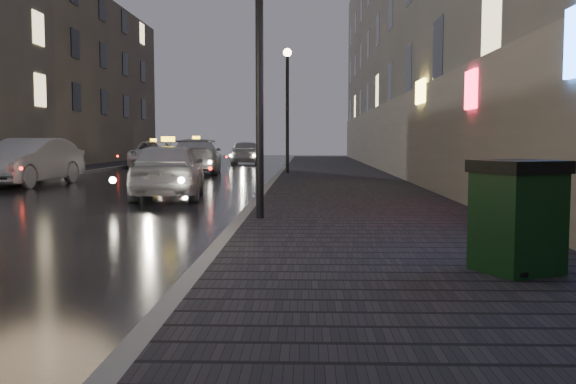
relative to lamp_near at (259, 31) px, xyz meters
name	(u,v)px	position (x,y,z in m)	size (l,w,h in m)	color
ground	(3,316)	(-1.85, -6.00, -3.49)	(120.00, 120.00, 0.00)	black
sidewalk	(336,176)	(2.05, 15.00, -3.41)	(4.60, 58.00, 0.15)	black
curb	(278,176)	(-0.35, 15.00, -3.41)	(0.20, 58.00, 0.15)	slate
sidewalk_far	(36,175)	(-10.55, 15.00, -3.41)	(2.40, 58.00, 0.15)	black
curb_far	(66,175)	(-9.25, 15.00, -3.41)	(0.20, 58.00, 0.15)	slate
building_near	(402,34)	(5.25, 19.00, 3.01)	(1.80, 50.00, 13.00)	#605B54
building_far_c	(74,83)	(-15.35, 33.00, 2.01)	(6.00, 22.00, 11.00)	#6B6051
lamp_near	(259,31)	(0.00, 0.00, 0.00)	(0.36, 0.36, 5.28)	black
lamp_far	(287,94)	(0.00, 16.00, 0.00)	(0.36, 0.36, 5.28)	black
bench	(508,198)	(4.07, -1.17, -2.87)	(0.65, 1.85, 0.94)	black
trash_bin	(517,215)	(3.09, -4.66, -2.73)	(1.04, 1.04, 1.20)	black
taxi_near	(169,170)	(-2.88, 5.59, -2.73)	(1.78, 4.43, 1.51)	silver
car_left_mid	(29,162)	(-8.65, 10.10, -2.68)	(1.72, 4.93, 1.62)	#A4A3AC
taxi_mid	(196,156)	(-4.31, 18.20, -2.69)	(2.24, 5.51, 1.60)	silver
taxi_far	(154,154)	(-7.91, 24.83, -2.74)	(2.47, 5.36, 1.49)	silver
car_far	(246,152)	(-3.03, 29.05, -2.72)	(1.80, 4.48, 1.53)	#9FA0A7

